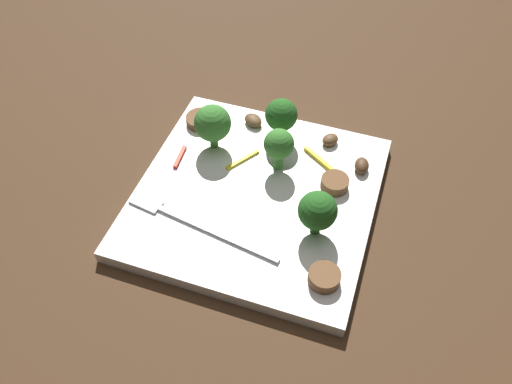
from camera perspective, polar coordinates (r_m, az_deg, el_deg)
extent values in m
plane|color=#422B19|center=(0.59, 0.00, -0.99)|extent=(1.40, 1.40, 0.00)
cube|color=white|center=(0.59, 0.00, -0.50)|extent=(0.26, 0.26, 0.02)
cube|color=silver|center=(0.55, -4.32, -4.57)|extent=(0.14, 0.03, 0.00)
cube|color=silver|center=(0.58, -11.93, -1.13)|extent=(0.04, 0.02, 0.00)
cylinder|color=#408630|center=(0.63, -4.64, 5.92)|extent=(0.01, 0.01, 0.02)
sphere|color=#387A2D|center=(0.61, -4.78, 7.53)|extent=(0.04, 0.04, 0.04)
cylinder|color=#296420|center=(0.63, 2.44, 6.91)|extent=(0.01, 0.01, 0.03)
sphere|color=#235B1E|center=(0.62, 2.51, 8.50)|extent=(0.04, 0.04, 0.04)
cylinder|color=#296420|center=(0.54, 6.55, -3.52)|extent=(0.01, 0.01, 0.02)
sphere|color=#235B1E|center=(0.53, 6.77, -2.03)|extent=(0.04, 0.04, 0.04)
cylinder|color=#408630|center=(0.60, 2.45, 3.71)|extent=(0.01, 0.01, 0.03)
sphere|color=#387A2D|center=(0.58, 2.52, 5.29)|extent=(0.03, 0.03, 0.03)
cylinder|color=brown|center=(0.59, 8.62, 0.97)|extent=(0.03, 0.03, 0.01)
cylinder|color=brown|center=(0.52, 7.49, -9.24)|extent=(0.03, 0.03, 0.01)
cylinder|color=brown|center=(0.66, -6.12, 7.87)|extent=(0.05, 0.05, 0.01)
ellipsoid|color=#4C331E|center=(0.61, 11.51, 2.86)|extent=(0.02, 0.03, 0.01)
ellipsoid|color=brown|center=(0.64, 8.13, 5.69)|extent=(0.03, 0.03, 0.01)
ellipsoid|color=brown|center=(0.66, -0.31, 7.87)|extent=(0.03, 0.03, 0.01)
cube|color=yellow|center=(0.61, -1.46, 3.58)|extent=(0.03, 0.04, 0.00)
cube|color=red|center=(0.62, -8.34, 3.84)|extent=(0.01, 0.04, 0.00)
cube|color=yellow|center=(0.62, 7.06, 3.47)|extent=(0.05, 0.03, 0.00)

